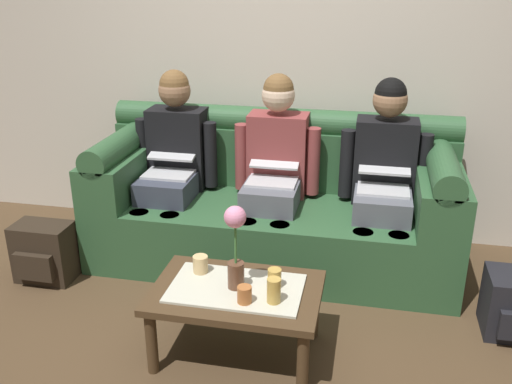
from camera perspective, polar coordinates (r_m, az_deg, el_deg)
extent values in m
plane|color=#4C3823|center=(2.95, -2.40, -16.89)|extent=(14.00, 14.00, 0.00)
cube|color=beige|center=(3.99, 3.45, 16.09)|extent=(6.00, 0.12, 2.90)
cube|color=#2D5633|center=(3.75, 1.65, -4.03)|extent=(2.31, 0.88, 0.42)
cube|color=#2D5633|center=(3.90, 2.58, 3.48)|extent=(2.31, 0.22, 0.40)
cylinder|color=#2D5633|center=(3.83, 2.65, 7.10)|extent=(2.31, 0.18, 0.18)
cube|color=#2D5633|center=(3.91, -13.14, 2.04)|extent=(0.28, 0.88, 0.28)
cylinder|color=#2D5633|center=(3.85, -13.37, 4.63)|extent=(0.18, 0.88, 0.18)
cube|color=#2D5633|center=(3.59, 17.89, -0.24)|extent=(0.28, 0.88, 0.28)
cylinder|color=#2D5633|center=(3.53, 18.24, 2.55)|extent=(0.18, 0.88, 0.18)
cube|color=#383D4C|center=(3.76, -8.82, 0.49)|extent=(0.34, 0.40, 0.15)
cylinder|color=#383D4C|center=(3.69, -11.42, -4.97)|extent=(0.12, 0.12, 0.42)
cylinder|color=#383D4C|center=(3.62, -8.49, -5.31)|extent=(0.12, 0.12, 0.42)
cube|color=black|center=(3.90, -7.77, 4.40)|extent=(0.38, 0.22, 0.54)
cylinder|color=black|center=(3.96, -11.17, 4.12)|extent=(0.09, 0.09, 0.44)
cylinder|color=black|center=(3.80, -4.61, 3.75)|extent=(0.09, 0.09, 0.44)
sphere|color=#936B4C|center=(3.79, -8.18, 10.03)|extent=(0.21, 0.21, 0.21)
sphere|color=brown|center=(3.78, -8.21, 10.62)|extent=(0.19, 0.19, 0.19)
cube|color=silver|center=(3.74, -8.79, 1.78)|extent=(0.31, 0.22, 0.02)
cube|color=silver|center=(3.83, -8.19, 4.00)|extent=(0.31, 0.21, 0.06)
cube|color=black|center=(3.82, -8.24, 3.92)|extent=(0.27, 0.18, 0.05)
cube|color=#595B66|center=(3.58, 1.53, -0.32)|extent=(0.34, 0.40, 0.15)
cylinder|color=#595B66|center=(3.49, -0.92, -6.11)|extent=(0.12, 0.12, 0.42)
cylinder|color=#595B66|center=(3.45, 2.34, -6.42)|extent=(0.12, 0.12, 0.42)
cube|color=brown|center=(3.74, 2.22, 3.80)|extent=(0.38, 0.22, 0.54)
cylinder|color=brown|center=(3.75, -1.43, 3.56)|extent=(0.09, 0.09, 0.44)
cylinder|color=brown|center=(3.68, 5.73, 3.07)|extent=(0.09, 0.09, 0.44)
sphere|color=beige|center=(3.62, 2.26, 9.67)|extent=(0.21, 0.21, 0.21)
sphere|color=brown|center=(3.61, 2.27, 10.29)|extent=(0.19, 0.19, 0.19)
cube|color=silver|center=(3.57, 1.60, 1.03)|extent=(0.31, 0.22, 0.02)
cube|color=silver|center=(3.67, 2.02, 3.38)|extent=(0.31, 0.20, 0.08)
cube|color=black|center=(3.66, 1.99, 3.28)|extent=(0.27, 0.18, 0.06)
cube|color=#595B66|center=(3.53, 12.53, -1.17)|extent=(0.34, 0.40, 0.15)
cylinder|color=#595B66|center=(3.42, 10.45, -7.11)|extent=(0.12, 0.12, 0.42)
cylinder|color=#595B66|center=(3.43, 13.81, -7.35)|extent=(0.12, 0.12, 0.42)
cube|color=black|center=(3.69, 12.78, 3.04)|extent=(0.38, 0.22, 0.54)
cylinder|color=black|center=(3.66, 9.09, 2.83)|extent=(0.09, 0.09, 0.44)
cylinder|color=black|center=(3.67, 16.41, 2.26)|extent=(0.09, 0.09, 0.44)
sphere|color=#936B4C|center=(3.57, 13.31, 8.96)|extent=(0.21, 0.21, 0.21)
sphere|color=black|center=(3.56, 13.36, 9.58)|extent=(0.19, 0.19, 0.19)
cube|color=silver|center=(3.52, 12.64, 0.20)|extent=(0.31, 0.22, 0.02)
cube|color=silver|center=(3.61, 12.78, 2.58)|extent=(0.31, 0.21, 0.06)
cube|color=black|center=(3.60, 12.78, 2.50)|extent=(0.27, 0.18, 0.04)
cube|color=#47331E|center=(2.82, -2.00, -10.04)|extent=(0.83, 0.55, 0.04)
cube|color=beige|center=(2.81, -2.01, -9.62)|extent=(0.64, 0.39, 0.01)
cylinder|color=#47331E|center=(2.85, -10.43, -14.60)|extent=(0.06, 0.06, 0.33)
cylinder|color=#47331E|center=(2.69, 4.72, -16.68)|extent=(0.06, 0.06, 0.33)
cylinder|color=#47331E|center=(3.20, -7.42, -10.00)|extent=(0.06, 0.06, 0.33)
cylinder|color=#47331E|center=(3.06, 5.83, -11.51)|extent=(0.06, 0.06, 0.33)
cylinder|color=brown|center=(2.78, -2.12, -8.31)|extent=(0.08, 0.08, 0.13)
cylinder|color=#3D7538|center=(2.70, -2.17, -5.19)|extent=(0.01, 0.01, 0.20)
sphere|color=pink|center=(2.64, -2.21, -2.51)|extent=(0.11, 0.11, 0.11)
cylinder|color=#B26633|center=(2.67, -1.16, -10.24)|extent=(0.07, 0.07, 0.08)
cylinder|color=#DBB77A|center=(2.93, -5.59, -7.22)|extent=(0.08, 0.08, 0.09)
cylinder|color=gold|center=(2.67, 1.80, -9.85)|extent=(0.07, 0.07, 0.12)
cylinder|color=gold|center=(2.79, 1.87, -8.63)|extent=(0.07, 0.07, 0.10)
cube|color=#2D2319|center=(3.79, -20.44, -5.65)|extent=(0.35, 0.22, 0.37)
cube|color=#2D2319|center=(3.71, -21.38, -7.02)|extent=(0.25, 0.05, 0.17)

